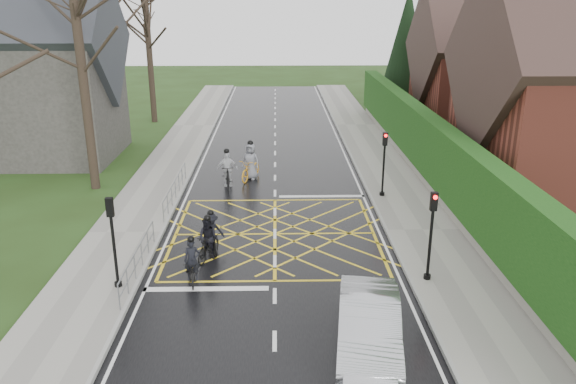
{
  "coord_description": "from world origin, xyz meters",
  "views": [
    {
      "loc": [
        0.09,
        -20.89,
        9.03
      ],
      "look_at": [
        0.56,
        1.44,
        1.3
      ],
      "focal_mm": 35.0,
      "sensor_mm": 36.0,
      "label": 1
    }
  ],
  "objects_px": {
    "cyclist_front": "(227,173)",
    "car": "(369,327)",
    "cyclist_rear": "(192,267)",
    "cyclist_lead": "(251,166)",
    "cyclist_back": "(208,243)",
    "cyclist_mid": "(211,236)"
  },
  "relations": [
    {
      "from": "cyclist_front",
      "to": "cyclist_mid",
      "type": "bearing_deg",
      "value": -98.3
    },
    {
      "from": "cyclist_rear",
      "to": "car",
      "type": "bearing_deg",
      "value": -47.73
    },
    {
      "from": "cyclist_back",
      "to": "cyclist_front",
      "type": "relative_size",
      "value": 0.88
    },
    {
      "from": "cyclist_back",
      "to": "cyclist_mid",
      "type": "bearing_deg",
      "value": 106.68
    },
    {
      "from": "cyclist_rear",
      "to": "car",
      "type": "height_order",
      "value": "cyclist_rear"
    },
    {
      "from": "cyclist_lead",
      "to": "cyclist_mid",
      "type": "bearing_deg",
      "value": -76.25
    },
    {
      "from": "cyclist_lead",
      "to": "car",
      "type": "bearing_deg",
      "value": -55.23
    },
    {
      "from": "cyclist_back",
      "to": "cyclist_lead",
      "type": "bearing_deg",
      "value": 102.39
    },
    {
      "from": "cyclist_rear",
      "to": "cyclist_back",
      "type": "height_order",
      "value": "cyclist_back"
    },
    {
      "from": "cyclist_back",
      "to": "cyclist_front",
      "type": "xyz_separation_m",
      "value": [
        0.0,
        8.39,
        0.08
      ]
    },
    {
      "from": "cyclist_back",
      "to": "cyclist_front",
      "type": "distance_m",
      "value": 8.39
    },
    {
      "from": "cyclist_rear",
      "to": "cyclist_mid",
      "type": "distance_m",
      "value": 2.45
    },
    {
      "from": "cyclist_front",
      "to": "car",
      "type": "xyz_separation_m",
      "value": [
        4.92,
        -14.18,
        0.04
      ]
    },
    {
      "from": "cyclist_rear",
      "to": "cyclist_mid",
      "type": "height_order",
      "value": "same"
    },
    {
      "from": "cyclist_back",
      "to": "car",
      "type": "height_order",
      "value": "cyclist_back"
    },
    {
      "from": "cyclist_front",
      "to": "car",
      "type": "bearing_deg",
      "value": -79.37
    },
    {
      "from": "cyclist_front",
      "to": "car",
      "type": "distance_m",
      "value": 15.01
    },
    {
      "from": "car",
      "to": "cyclist_lead",
      "type": "bearing_deg",
      "value": 111.62
    },
    {
      "from": "car",
      "to": "cyclist_rear",
      "type": "bearing_deg",
      "value": 149.99
    },
    {
      "from": "cyclist_mid",
      "to": "car",
      "type": "height_order",
      "value": "cyclist_mid"
    },
    {
      "from": "cyclist_rear",
      "to": "cyclist_lead",
      "type": "height_order",
      "value": "cyclist_lead"
    },
    {
      "from": "cyclist_rear",
      "to": "cyclist_mid",
      "type": "relative_size",
      "value": 0.99
    }
  ]
}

